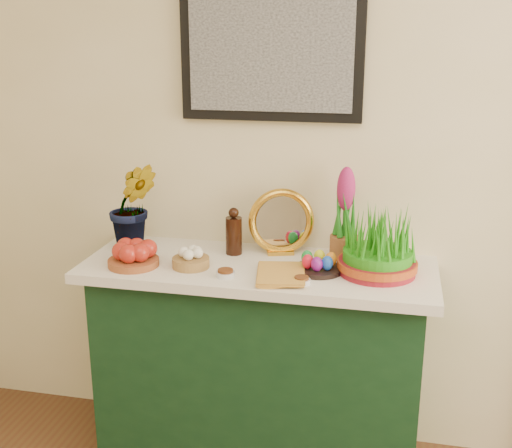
{
  "coord_description": "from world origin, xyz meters",
  "views": [
    {
      "loc": [
        0.15,
        -0.35,
        1.78
      ],
      "look_at": [
        -0.36,
        1.95,
        1.07
      ],
      "focal_mm": 45.0,
      "sensor_mm": 36.0,
      "label": 1
    }
  ],
  "objects_px": {
    "mirror": "(281,222)",
    "wheatgrass_sabzeh": "(378,246)",
    "sideboard": "(259,367)",
    "book": "(257,273)",
    "hyacinth_green": "(132,192)"
  },
  "relations": [
    {
      "from": "mirror",
      "to": "wheatgrass_sabzeh",
      "type": "xyz_separation_m",
      "value": [
        0.4,
        -0.16,
        -0.02
      ]
    },
    {
      "from": "wheatgrass_sabzeh",
      "to": "sideboard",
      "type": "bearing_deg",
      "value": 179.04
    },
    {
      "from": "sideboard",
      "to": "wheatgrass_sabzeh",
      "type": "bearing_deg",
      "value": -0.96
    },
    {
      "from": "book",
      "to": "wheatgrass_sabzeh",
      "type": "distance_m",
      "value": 0.47
    },
    {
      "from": "mirror",
      "to": "book",
      "type": "xyz_separation_m",
      "value": [
        -0.04,
        -0.3,
        -0.12
      ]
    },
    {
      "from": "mirror",
      "to": "wheatgrass_sabzeh",
      "type": "height_order",
      "value": "mirror"
    },
    {
      "from": "wheatgrass_sabzeh",
      "to": "book",
      "type": "bearing_deg",
      "value": -162.33
    },
    {
      "from": "hyacinth_green",
      "to": "mirror",
      "type": "bearing_deg",
      "value": -18.75
    },
    {
      "from": "sideboard",
      "to": "mirror",
      "type": "distance_m",
      "value": 0.62
    },
    {
      "from": "sideboard",
      "to": "wheatgrass_sabzeh",
      "type": "relative_size",
      "value": 4.27
    },
    {
      "from": "sideboard",
      "to": "mirror",
      "type": "height_order",
      "value": "mirror"
    },
    {
      "from": "sideboard",
      "to": "hyacinth_green",
      "type": "bearing_deg",
      "value": 171.83
    },
    {
      "from": "book",
      "to": "wheatgrass_sabzeh",
      "type": "relative_size",
      "value": 0.78
    },
    {
      "from": "sideboard",
      "to": "book",
      "type": "xyz_separation_m",
      "value": [
        0.02,
        -0.15,
        0.48
      ]
    },
    {
      "from": "mirror",
      "to": "book",
      "type": "relative_size",
      "value": 1.18
    }
  ]
}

